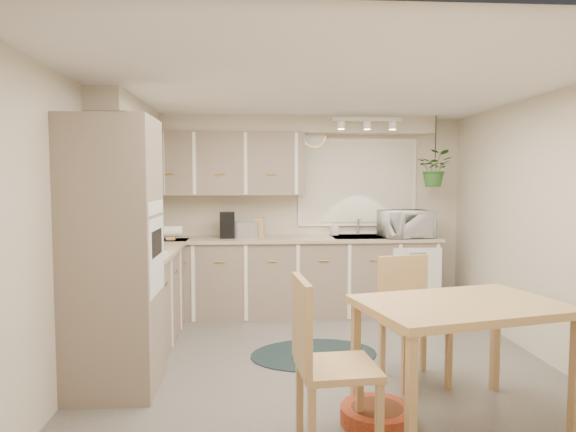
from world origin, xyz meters
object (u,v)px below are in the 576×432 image
object	(u,v)px
dining_table	(460,362)
chair_left	(338,363)
chair_back	(415,321)
braided_rug	(314,354)
pet_bed	(377,415)
microwave	(406,221)

from	to	relation	value
dining_table	chair_left	bearing A→B (deg)	-162.96
dining_table	chair_back	distance (m)	0.70
dining_table	braided_rug	bearing A→B (deg)	120.81
chair_left	chair_back	world-z (taller)	chair_left
dining_table	chair_left	size ratio (longest dim) A/B	1.25
chair_back	braided_rug	distance (m)	1.12
dining_table	chair_back	world-z (taller)	chair_back
dining_table	pet_bed	xyz separation A→B (m)	(-0.56, -0.00, -0.35)
dining_table	microwave	world-z (taller)	microwave
chair_back	pet_bed	bearing A→B (deg)	43.91
chair_left	microwave	size ratio (longest dim) A/B	1.77
braided_rug	microwave	xyz separation A→B (m)	(1.27, 1.37, 1.13)
dining_table	pet_bed	distance (m)	0.66
chair_back	microwave	distance (m)	2.22
chair_left	chair_back	size ratio (longest dim) A/B	1.04
chair_back	pet_bed	size ratio (longest dim) A/B	2.02
chair_left	pet_bed	distance (m)	0.62
microwave	chair_back	bearing A→B (deg)	-114.31
braided_rug	microwave	size ratio (longest dim) A/B	2.02
braided_rug	pet_bed	distance (m)	1.41
braided_rug	pet_bed	bearing A→B (deg)	-79.17
microwave	chair_left	bearing A→B (deg)	-123.36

